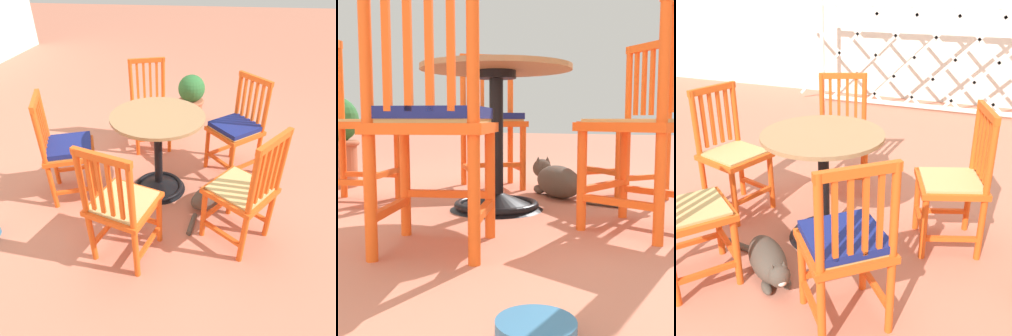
% 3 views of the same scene
% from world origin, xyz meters
% --- Properties ---
extents(ground_plane, '(24.00, 24.00, 0.00)m').
position_xyz_m(ground_plane, '(0.00, 0.00, 0.00)').
color(ground_plane, '#C6755B').
extents(lattice_fence_panel, '(3.75, 0.06, 1.35)m').
position_xyz_m(lattice_fence_panel, '(0.06, 3.19, 0.67)').
color(lattice_fence_panel, silver).
rests_on(lattice_fence_panel, ground_plane).
extents(cafe_table, '(0.76, 0.76, 0.73)m').
position_xyz_m(cafe_table, '(-0.04, -0.00, 0.28)').
color(cafe_table, black).
rests_on(cafe_table, ground_plane).
extents(orange_chair_at_corner, '(0.50, 0.50, 0.91)m').
position_xyz_m(orange_chair_at_corner, '(-0.81, 0.11, 0.43)').
color(orange_chair_at_corner, '#EA5619').
rests_on(orange_chair_at_corner, ground_plane).
extents(orange_chair_by_planter, '(0.56, 0.56, 0.91)m').
position_xyz_m(orange_chair_by_planter, '(-0.55, -0.68, 0.43)').
color(orange_chair_by_planter, '#EA5619').
rests_on(orange_chair_by_planter, ground_plane).
extents(orange_chair_near_fence, '(0.56, 0.56, 0.91)m').
position_xyz_m(orange_chair_near_fence, '(0.36, -0.67, 0.45)').
color(orange_chair_near_fence, '#EA5619').
rests_on(orange_chair_near_fence, ground_plane).
extents(orange_chair_facing_out, '(0.51, 0.51, 0.91)m').
position_xyz_m(orange_chair_facing_out, '(0.75, 0.22, 0.43)').
color(orange_chair_facing_out, '#EA5619').
rests_on(orange_chair_facing_out, ground_plane).
extents(orange_chair_tucked_in, '(0.52, 0.52, 0.91)m').
position_xyz_m(orange_chair_tucked_in, '(-0.20, 0.74, 0.45)').
color(orange_chair_tucked_in, '#EA5619').
rests_on(orange_chair_tucked_in, ground_plane).
extents(tabby_cat, '(0.65, 0.46, 0.23)m').
position_xyz_m(tabby_cat, '(-0.17, -0.51, 0.10)').
color(tabby_cat, '#4C4238').
rests_on(tabby_cat, ground_plane).
extents(pet_water_bowl, '(0.17, 0.17, 0.05)m').
position_xyz_m(pet_water_bowl, '(-0.80, 1.20, 0.03)').
color(pet_water_bowl, teal).
rests_on(pet_water_bowl, ground_plane).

